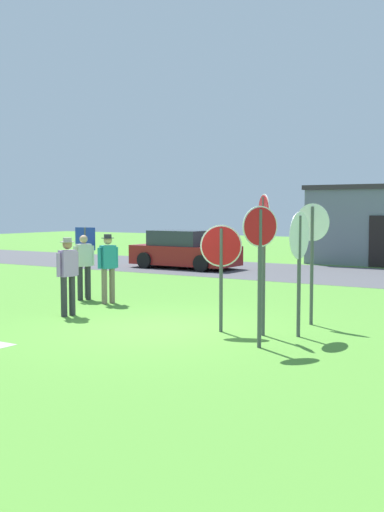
# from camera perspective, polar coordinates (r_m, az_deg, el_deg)

# --- Properties ---
(ground_plane) EXTENTS (80.00, 80.00, 0.00)m
(ground_plane) POSITION_cam_1_polar(r_m,az_deg,el_deg) (12.53, -3.14, -6.60)
(ground_plane) COLOR #518E33
(street_asphalt) EXTENTS (60.00, 6.40, 0.01)m
(street_asphalt) POSITION_cam_1_polar(r_m,az_deg,el_deg) (23.13, 13.98, -1.71)
(street_asphalt) COLOR #4C4C51
(street_asphalt) RESTS_ON ground
(parked_car_on_street) EXTENTS (4.33, 2.07, 1.51)m
(parked_car_on_street) POSITION_cam_1_polar(r_m,az_deg,el_deg) (25.15, -0.75, 0.46)
(parked_car_on_street) COLOR maroon
(parked_car_on_street) RESTS_ON ground
(stop_sign_tallest) EXTENTS (0.36, 0.60, 2.42)m
(stop_sign_tallest) POSITION_cam_1_polar(r_m,az_deg,el_deg) (10.69, 6.17, 0.33)
(stop_sign_tallest) COLOR #474C4C
(stop_sign_tallest) RESTS_ON ground
(stop_sign_nearest) EXTENTS (0.75, 0.14, 2.48)m
(stop_sign_nearest) POSITION_cam_1_polar(r_m,az_deg,el_deg) (13.00, 10.83, 1.25)
(stop_sign_nearest) COLOR #474C4C
(stop_sign_nearest) RESTS_ON ground
(stop_sign_leaning_left) EXTENTS (0.45, 0.49, 2.64)m
(stop_sign_leaning_left) POSITION_cam_1_polar(r_m,az_deg,el_deg) (11.74, 6.50, 1.30)
(stop_sign_leaning_left) COLOR #474C4C
(stop_sign_leaning_left) RESTS_ON ground
(stop_sign_leaning_right) EXTENTS (0.08, 0.87, 2.32)m
(stop_sign_leaning_right) POSITION_cam_1_polar(r_m,az_deg,el_deg) (11.73, 9.67, 0.48)
(stop_sign_leaning_right) COLOR #474C4C
(stop_sign_leaning_right) RESTS_ON ground
(stop_sign_low_front) EXTENTS (0.68, 0.44, 2.06)m
(stop_sign_low_front) POSITION_cam_1_polar(r_m,az_deg,el_deg) (12.05, 2.65, -0.27)
(stop_sign_low_front) COLOR #474C4C
(stop_sign_low_front) RESTS_ON ground
(person_in_dark_shirt) EXTENTS (0.34, 0.54, 1.74)m
(person_in_dark_shirt) POSITION_cam_1_polar(r_m,az_deg,el_deg) (15.85, -7.61, -0.75)
(person_in_dark_shirt) COLOR #7A6B56
(person_in_dark_shirt) RESTS_ON ground
(person_with_sunhat) EXTENTS (0.32, 0.56, 1.74)m
(person_with_sunhat) POSITION_cam_1_polar(r_m,az_deg,el_deg) (14.14, -11.18, -1.40)
(person_with_sunhat) COLOR #2D2D33
(person_with_sunhat) RESTS_ON ground
(person_holding_notes) EXTENTS (0.36, 0.52, 1.69)m
(person_holding_notes) POSITION_cam_1_polar(r_m,az_deg,el_deg) (16.56, -9.76, -0.68)
(person_holding_notes) COLOR #2D2D33
(person_holding_notes) RESTS_ON ground
(info_panel_leftmost) EXTENTS (0.60, 0.12, 1.88)m
(info_panel_leftmost) POSITION_cam_1_polar(r_m,az_deg,el_deg) (16.91, -9.63, 0.60)
(info_panel_leftmost) COLOR #4C4C51
(info_panel_leftmost) RESTS_ON ground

